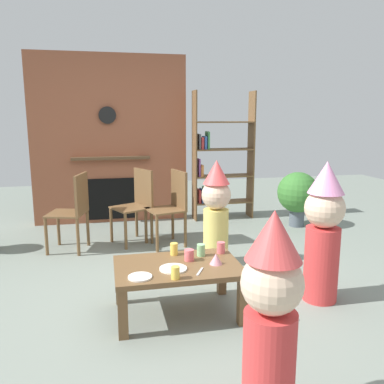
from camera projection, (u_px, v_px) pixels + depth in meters
The scene contains 20 objects.
ground_plane at pixel (185, 289), 3.61m from camera, with size 12.00×12.00×0.00m, color gray.
brick_fireplace_feature at pixel (110, 140), 5.75m from camera, with size 2.20×0.28×2.40m.
bookshelf at pixel (218, 161), 5.95m from camera, with size 0.90×0.28×1.90m.
coffee_table at pixel (178, 273), 3.11m from camera, with size 0.97×0.64×0.40m.
paper_cup_near_left at pixel (221, 248), 3.35m from camera, with size 0.07×0.07×0.10m, color #E5666B.
paper_cup_near_right at pixel (189, 255), 3.18m from camera, with size 0.08×0.08×0.09m, color #E5666B.
paper_cup_center at pixel (175, 273), 2.82m from camera, with size 0.06×0.06×0.09m, color #F2CC4C.
paper_cup_far_left at pixel (174, 249), 3.31m from camera, with size 0.06×0.06×0.10m, color #F2CC4C.
paper_cup_far_right at pixel (201, 250), 3.29m from camera, with size 0.07×0.07×0.10m, color #8CD18C.
paper_plate_front at pixel (140, 277), 2.85m from camera, with size 0.17×0.17×0.01m, color white.
paper_plate_rear at pixel (173, 269), 3.00m from camera, with size 0.21×0.21×0.01m, color white.
birthday_cake_slice at pixel (216, 259), 3.10m from camera, with size 0.10×0.10×0.09m, color pink.
table_fork at pixel (200, 271), 2.95m from camera, with size 0.15×0.02×0.01m, color silver.
child_with_cone_hat at pixel (271, 314), 1.95m from camera, with size 0.31×0.31×1.11m.
child_in_pink at pixel (323, 229), 3.29m from camera, with size 0.33×0.33×1.19m.
child_by_the_chairs at pixel (216, 210), 4.13m from camera, with size 0.30×0.30×1.10m.
dining_chair_left at pixel (74, 208), 4.55m from camera, with size 0.49×0.49×0.90m.
dining_chair_middle at pixel (137, 201), 4.89m from camera, with size 0.54×0.54×0.90m.
dining_chair_right at pixel (172, 203), 4.78m from camera, with size 0.49×0.49×0.90m.
potted_plant_tall at pixel (298, 194), 5.59m from camera, with size 0.57×0.57×0.77m.
Camera 1 is at (-0.66, -3.31, 1.54)m, focal length 37.30 mm.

